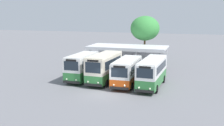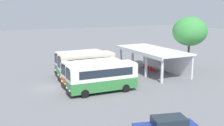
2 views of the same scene
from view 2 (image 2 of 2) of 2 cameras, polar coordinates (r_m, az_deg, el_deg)
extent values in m
plane|color=slate|center=(33.37, -12.21, -4.99)|extent=(180.00, 180.00, 0.00)
cylinder|color=black|center=(37.35, -9.12, -2.39)|extent=(0.23, 0.90, 0.90)
cylinder|color=black|center=(39.33, -10.05, -1.72)|extent=(0.23, 0.90, 0.90)
cylinder|color=black|center=(38.68, -3.47, -1.78)|extent=(0.23, 0.90, 0.90)
cylinder|color=black|center=(40.60, -4.65, -1.16)|extent=(0.23, 0.90, 0.90)
cube|color=#337F3D|center=(38.83, -6.81, -0.99)|extent=(2.26, 6.46, 1.20)
cube|color=silver|center=(38.55, -6.86, 1.08)|extent=(2.26, 6.46, 1.65)
cube|color=silver|center=(38.40, -6.89, 2.38)|extent=(2.20, 6.26, 0.12)
cube|color=black|center=(37.99, -11.41, -2.13)|extent=(2.11, 0.11, 0.28)
cube|color=#1E2833|center=(37.60, -11.46, 0.74)|extent=(1.83, 0.06, 1.08)
cube|color=black|center=(37.49, -11.50, 1.73)|extent=(1.34, 0.06, 0.24)
cube|color=#1E2833|center=(37.55, -6.15, 0.89)|extent=(0.07, 5.16, 0.91)
cube|color=#1E2833|center=(39.59, -7.26, 1.42)|extent=(0.07, 5.16, 0.91)
sphere|color=#EAEACC|center=(37.35, -11.17, -1.86)|extent=(0.20, 0.20, 0.20)
sphere|color=#EAEACC|center=(38.50, -11.66, -1.48)|extent=(0.20, 0.20, 0.20)
cylinder|color=black|center=(34.54, -8.16, -3.50)|extent=(0.25, 0.91, 0.90)
cylinder|color=black|center=(36.56, -9.12, -2.69)|extent=(0.25, 0.91, 0.90)
cylinder|color=black|center=(35.99, -1.33, -2.77)|extent=(0.25, 0.91, 0.90)
cylinder|color=black|center=(37.94, -2.62, -2.04)|extent=(0.25, 0.91, 0.90)
cube|color=#337F3D|center=(36.08, -5.27, -1.97)|extent=(2.47, 7.26, 1.13)
cube|color=beige|center=(35.76, -5.31, 0.37)|extent=(2.47, 7.26, 1.88)
cube|color=beige|center=(35.58, -5.34, 1.96)|extent=(2.40, 7.04, 0.12)
cube|color=black|center=(35.19, -10.85, -3.19)|extent=(2.15, 0.16, 0.28)
cube|color=#1E2833|center=(34.76, -10.90, -0.02)|extent=(1.86, 0.10, 1.22)
cube|color=black|center=(34.62, -10.94, 1.23)|extent=(1.36, 0.09, 0.24)
cube|color=#1E2833|center=(34.74, -4.55, 0.14)|extent=(0.21, 5.75, 1.04)
cube|color=#1E2833|center=(36.82, -5.75, 0.77)|extent=(0.21, 5.75, 1.04)
sphere|color=#EAEACC|center=(34.53, -10.60, -2.93)|extent=(0.20, 0.20, 0.20)
sphere|color=#EAEACC|center=(35.71, -11.09, -2.47)|extent=(0.20, 0.20, 0.20)
cylinder|color=black|center=(31.60, -7.04, -4.89)|extent=(0.24, 0.90, 0.90)
cylinder|color=black|center=(33.53, -8.32, -3.97)|extent=(0.24, 0.90, 0.90)
cylinder|color=black|center=(33.32, 0.06, -3.94)|extent=(0.24, 0.90, 0.90)
cylinder|color=black|center=(35.15, -1.54, -3.13)|extent=(0.24, 0.90, 0.90)
cube|color=#D14C14|center=(33.22, -4.15, -3.24)|extent=(2.38, 7.13, 1.01)
cube|color=silver|center=(32.91, -4.19, -1.05)|extent=(2.38, 7.13, 1.59)
cube|color=silver|center=(32.74, -4.21, 0.41)|extent=(2.31, 6.92, 0.12)
cube|color=black|center=(32.13, -10.02, -4.57)|extent=(2.11, 0.15, 0.28)
cube|color=#1E2833|center=(31.72, -10.05, -1.59)|extent=(1.82, 0.09, 1.03)
cube|color=black|center=(31.58, -10.09, -0.48)|extent=(1.33, 0.08, 0.24)
cube|color=#1E2833|center=(31.96, -3.24, -1.33)|extent=(0.17, 5.67, 0.88)
cube|color=#1E2833|center=(33.93, -4.77, -0.60)|extent=(0.17, 5.67, 0.88)
sphere|color=#EAEACC|center=(31.49, -9.68, -4.31)|extent=(0.20, 0.20, 0.20)
sphere|color=#EAEACC|center=(32.61, -10.35, -3.78)|extent=(0.20, 0.20, 0.20)
cylinder|color=black|center=(28.98, -5.65, -6.38)|extent=(0.25, 0.91, 0.90)
cylinder|color=black|center=(30.81, -6.86, -5.32)|extent=(0.25, 0.91, 0.90)
cylinder|color=black|center=(30.79, 2.90, -5.26)|extent=(0.25, 0.91, 0.90)
cylinder|color=black|center=(32.51, 1.27, -4.34)|extent=(0.25, 0.91, 0.90)
cube|color=#337F3D|center=(30.54, -1.99, -4.36)|extent=(2.34, 7.83, 1.19)
cube|color=white|center=(30.19, -2.01, -1.83)|extent=(2.34, 7.83, 1.58)
cube|color=white|center=(30.01, -2.02, -0.24)|extent=(2.27, 7.59, 0.12)
cube|color=black|center=(29.47, -9.07, -6.02)|extent=(2.01, 0.16, 0.28)
cube|color=#1E2833|center=(28.97, -9.10, -2.44)|extent=(1.73, 0.10, 1.03)
cube|color=black|center=(28.83, -9.14, -1.24)|extent=(1.27, 0.09, 0.24)
cube|color=#1E2833|center=(29.28, -1.05, -2.14)|extent=(0.22, 6.21, 0.87)
cube|color=#1E2833|center=(31.16, -2.58, -1.32)|extent=(0.22, 6.21, 0.87)
sphere|color=#EAEACC|center=(28.84, -8.76, -5.75)|extent=(0.20, 0.20, 0.20)
sphere|color=#EAEACC|center=(29.91, -9.37, -5.14)|extent=(0.20, 0.20, 0.20)
cube|color=#1E2833|center=(20.47, 11.78, -11.75)|extent=(2.05, 2.69, 0.60)
cylinder|color=silver|center=(43.65, 1.87, 1.30)|extent=(0.36, 0.36, 3.20)
cylinder|color=silver|center=(40.54, 4.28, 0.48)|extent=(0.36, 0.36, 3.20)
cylinder|color=silver|center=(37.53, 7.08, -0.47)|extent=(0.36, 0.36, 3.20)
cylinder|color=silver|center=(34.62, 10.36, -1.58)|extent=(0.36, 0.36, 3.20)
cube|color=white|center=(41.56, 10.97, 0.58)|extent=(11.68, 0.20, 3.20)
cube|color=white|center=(39.90, 8.34, 2.69)|extent=(12.18, 5.45, 0.20)
cube|color=white|center=(38.50, 5.04, 2.09)|extent=(12.18, 0.10, 0.28)
cylinder|color=slate|center=(41.40, 6.43, -1.28)|extent=(0.03, 0.03, 0.44)
cylinder|color=slate|center=(41.68, 6.16, -1.19)|extent=(0.03, 0.03, 0.44)
cylinder|color=slate|center=(41.60, 6.83, -1.23)|extent=(0.03, 0.03, 0.44)
cylinder|color=slate|center=(41.88, 6.56, -1.13)|extent=(0.03, 0.03, 0.44)
cube|color=#B21E1E|center=(41.59, 6.50, -0.88)|extent=(0.46, 0.46, 0.04)
cube|color=#B21E1E|center=(41.66, 6.74, -0.59)|extent=(0.44, 0.06, 0.40)
cylinder|color=slate|center=(40.90, 6.85, -1.44)|extent=(0.03, 0.03, 0.44)
cylinder|color=slate|center=(41.19, 6.57, -1.35)|extent=(0.03, 0.03, 0.44)
cylinder|color=slate|center=(41.10, 7.25, -1.39)|extent=(0.03, 0.03, 0.44)
cylinder|color=slate|center=(41.38, 6.97, -1.30)|extent=(0.03, 0.03, 0.44)
cube|color=#B21E1E|center=(41.09, 6.92, -1.04)|extent=(0.46, 0.46, 0.04)
cube|color=#B21E1E|center=(41.16, 7.15, -0.74)|extent=(0.44, 0.06, 0.40)
cylinder|color=slate|center=(40.38, 7.20, -1.62)|extent=(0.03, 0.03, 0.44)
cylinder|color=slate|center=(40.66, 6.91, -1.52)|extent=(0.03, 0.03, 0.44)
cylinder|color=slate|center=(40.58, 7.61, -1.57)|extent=(0.03, 0.03, 0.44)
cylinder|color=slate|center=(40.86, 7.32, -1.47)|extent=(0.03, 0.03, 0.44)
cube|color=#B21E1E|center=(40.57, 7.27, -1.22)|extent=(0.46, 0.46, 0.04)
cube|color=#B21E1E|center=(40.64, 7.50, -0.91)|extent=(0.44, 0.06, 0.40)
cylinder|color=slate|center=(39.97, 7.81, -1.77)|extent=(0.03, 0.03, 0.44)
cylinder|color=slate|center=(40.25, 7.51, -1.67)|extent=(0.03, 0.03, 0.44)
cylinder|color=slate|center=(40.18, 8.22, -1.72)|extent=(0.03, 0.03, 0.44)
cylinder|color=slate|center=(40.45, 7.92, -1.62)|extent=(0.03, 0.03, 0.44)
cube|color=#B21E1E|center=(40.16, 7.87, -1.36)|extent=(0.46, 0.46, 0.04)
cube|color=#B21E1E|center=(40.23, 8.11, -1.05)|extent=(0.44, 0.06, 0.40)
cylinder|color=slate|center=(39.48, 8.23, -1.95)|extent=(0.03, 0.03, 0.44)
cylinder|color=slate|center=(39.75, 7.93, -1.85)|extent=(0.03, 0.03, 0.44)
cylinder|color=slate|center=(39.68, 8.64, -1.90)|extent=(0.03, 0.03, 0.44)
cylinder|color=slate|center=(39.96, 8.34, -1.79)|extent=(0.03, 0.03, 0.44)
cube|color=#B21E1E|center=(39.66, 8.29, -1.54)|extent=(0.46, 0.46, 0.04)
cube|color=#B21E1E|center=(39.74, 8.53, -1.22)|extent=(0.44, 0.06, 0.40)
cylinder|color=slate|center=(38.99, 8.68, -2.14)|extent=(0.03, 0.03, 0.44)
cylinder|color=slate|center=(39.27, 8.38, -2.03)|extent=(0.03, 0.03, 0.44)
cylinder|color=slate|center=(39.20, 9.10, -2.08)|extent=(0.03, 0.03, 0.44)
cylinder|color=slate|center=(39.47, 8.79, -1.97)|extent=(0.03, 0.03, 0.44)
cube|color=#B21E1E|center=(39.18, 8.75, -1.71)|extent=(0.46, 0.46, 0.04)
cube|color=#B21E1E|center=(39.25, 8.99, -1.40)|extent=(0.44, 0.06, 0.40)
cylinder|color=brown|center=(42.11, 15.56, 1.09)|extent=(0.32, 0.32, 4.05)
ellipsoid|color=green|center=(41.62, 15.85, 6.35)|extent=(4.95, 4.95, 4.21)
camera|label=1|loc=(28.93, -67.70, 2.81)|focal=44.28mm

